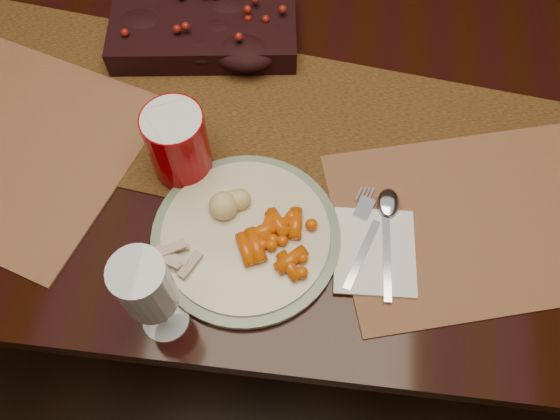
# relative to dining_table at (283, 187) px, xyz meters

# --- Properties ---
(floor) EXTENTS (5.00, 5.00, 0.00)m
(floor) POSITION_rel_dining_table_xyz_m (0.00, 0.00, -0.38)
(floor) COLOR black
(floor) RESTS_ON ground
(dining_table) EXTENTS (1.80, 1.00, 0.75)m
(dining_table) POSITION_rel_dining_table_xyz_m (0.00, 0.00, 0.00)
(dining_table) COLOR black
(dining_table) RESTS_ON floor
(table_runner) EXTENTS (1.65, 0.54, 0.00)m
(table_runner) POSITION_rel_dining_table_xyz_m (-0.03, -0.10, 0.38)
(table_runner) COLOR #543209
(table_runner) RESTS_ON dining_table
(centerpiece) EXTENTS (0.34, 0.21, 0.06)m
(centerpiece) POSITION_rel_dining_table_xyz_m (-0.15, 0.07, 0.41)
(centerpiece) COLOR black
(centerpiece) RESTS_ON table_runner
(placemat_main) EXTENTS (0.47, 0.40, 0.00)m
(placemat_main) POSITION_rel_dining_table_xyz_m (0.31, -0.24, 0.38)
(placemat_main) COLOR #915F4B
(placemat_main) RESTS_ON dining_table
(dinner_plate) EXTENTS (0.29, 0.29, 0.02)m
(dinner_plate) POSITION_rel_dining_table_xyz_m (-0.02, -0.31, 0.39)
(dinner_plate) COLOR beige
(dinner_plate) RESTS_ON placemat_main
(baby_carrots) EXTENTS (0.11, 0.09, 0.02)m
(baby_carrots) POSITION_rel_dining_table_xyz_m (0.02, -0.33, 0.40)
(baby_carrots) COLOR #CC4E05
(baby_carrots) RESTS_ON dinner_plate
(mashed_potatoes) EXTENTS (0.09, 0.08, 0.04)m
(mashed_potatoes) POSITION_rel_dining_table_xyz_m (-0.06, -0.26, 0.41)
(mashed_potatoes) COLOR #C7BE8E
(mashed_potatoes) RESTS_ON dinner_plate
(turkey_shreds) EXTENTS (0.09, 0.08, 0.02)m
(turkey_shreds) POSITION_rel_dining_table_xyz_m (-0.11, -0.36, 0.40)
(turkey_shreds) COLOR #C4A694
(turkey_shreds) RESTS_ON dinner_plate
(napkin) EXTENTS (0.12, 0.14, 0.00)m
(napkin) POSITION_rel_dining_table_xyz_m (0.17, -0.31, 0.38)
(napkin) COLOR white
(napkin) RESTS_ON placemat_main
(fork) EXTENTS (0.07, 0.15, 0.00)m
(fork) POSITION_rel_dining_table_xyz_m (0.15, -0.30, 0.39)
(fork) COLOR silver
(fork) RESTS_ON napkin
(spoon) EXTENTS (0.04, 0.17, 0.00)m
(spoon) POSITION_rel_dining_table_xyz_m (0.18, -0.29, 0.39)
(spoon) COLOR silver
(spoon) RESTS_ON napkin
(red_cup) EXTENTS (0.12, 0.12, 0.12)m
(red_cup) POSITION_rel_dining_table_xyz_m (-0.14, -0.20, 0.44)
(red_cup) COLOR #950006
(red_cup) RESTS_ON placemat_main
(wine_glass) EXTENTS (0.07, 0.07, 0.18)m
(wine_glass) POSITION_rel_dining_table_xyz_m (-0.11, -0.44, 0.47)
(wine_glass) COLOR white
(wine_glass) RESTS_ON dining_table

